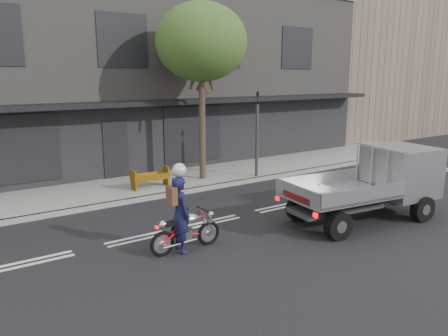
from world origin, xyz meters
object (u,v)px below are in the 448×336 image
at_px(street_tree, 201,43).
at_px(construction_barrier, 153,178).
at_px(rider, 180,214).
at_px(flatbed_ute, 390,176).
at_px(traffic_light_pole, 257,139).
at_px(motorcycle, 186,230).

relative_size(street_tree, construction_barrier, 4.99).
height_order(rider, flatbed_ute, flatbed_ute).
bearing_deg(rider, flatbed_ute, -99.72).
height_order(flatbed_ute, construction_barrier, flatbed_ute).
distance_m(traffic_light_pole, rider, 7.67).
relative_size(flatbed_ute, construction_barrier, 3.57).
bearing_deg(rider, traffic_light_pole, -51.99).
distance_m(flatbed_ute, construction_barrier, 7.87).
height_order(motorcycle, rider, rider).
relative_size(traffic_light_pole, flatbed_ute, 0.73).
height_order(motorcycle, construction_barrier, motorcycle).
height_order(street_tree, construction_barrier, street_tree).
distance_m(motorcycle, construction_barrier, 5.41).
xyz_separation_m(rider, flatbed_ute, (6.40, -1.11, 0.31)).
bearing_deg(construction_barrier, rider, -108.39).
height_order(traffic_light_pole, motorcycle, traffic_light_pole).
relative_size(street_tree, rider, 3.67).
xyz_separation_m(motorcycle, construction_barrier, (1.57, 5.18, 0.03)).
relative_size(street_tree, motorcycle, 3.58).
bearing_deg(motorcycle, rider, -179.87).
height_order(street_tree, traffic_light_pole, street_tree).
relative_size(traffic_light_pole, rider, 1.91).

